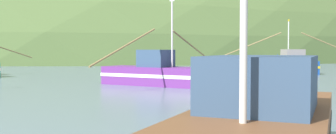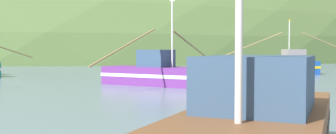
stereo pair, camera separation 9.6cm
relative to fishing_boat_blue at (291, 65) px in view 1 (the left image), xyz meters
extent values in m
ellipsoid|color=#47703D|center=(107.53, 159.88, -0.86)|extent=(124.89, 99.91, 72.27)
ellipsoid|color=#516B38|center=(-5.26, 99.20, -0.86)|extent=(198.23, 158.59, 72.67)
cube|color=#19479E|center=(0.01, 0.06, -0.19)|extent=(3.55, 9.35, 1.34)
cube|color=gold|center=(0.01, 0.06, -0.12)|extent=(3.59, 9.44, 0.24)
cone|color=#19479E|center=(0.60, 4.21, 0.83)|extent=(0.23, 0.23, 0.70)
cube|color=gray|center=(-0.06, -0.45, 1.08)|extent=(2.28, 2.27, 1.18)
cylinder|color=silver|center=(0.12, 0.84, 2.62)|extent=(0.12, 0.12, 4.28)
cube|color=gold|center=(0.12, 0.84, 4.89)|extent=(0.08, 0.36, 0.20)
cylinder|color=#997F4C|center=(-4.49, 0.70, 2.13)|extent=(6.78, 1.08, 2.80)
cylinder|color=#997F4C|center=(4.50, -0.58, 2.13)|extent=(6.78, 1.08, 2.80)
cylinder|color=#997F4C|center=(-29.82, 2.97, 1.68)|extent=(4.57, 3.63, 1.89)
cube|color=#334C6B|center=(-19.17, -32.78, 1.01)|extent=(3.06, 3.19, 1.03)
cube|color=#6B2D84|center=(-16.90, -12.77, -0.21)|extent=(8.38, 7.97, 1.29)
cube|color=white|center=(-16.90, -12.77, -0.15)|extent=(8.46, 8.05, 0.23)
cone|color=#6B2D84|center=(-13.82, -15.59, 0.78)|extent=(0.28, 0.28, 0.70)
cube|color=#334C6B|center=(-17.37, -12.34, 1.03)|extent=(2.83, 2.83, 1.20)
cylinder|color=silver|center=(-16.41, -13.22, 2.67)|extent=(0.12, 0.12, 4.48)
cube|color=white|center=(-16.41, -13.22, 5.03)|extent=(0.29, 0.27, 0.20)
cylinder|color=#997F4C|center=(-13.87, -9.47, 1.86)|extent=(4.47, 4.88, 2.37)
cylinder|color=#997F4C|center=(-19.92, -16.08, 1.86)|extent=(4.47, 4.88, 2.37)
camera|label=1|loc=(-22.56, -39.92, 1.65)|focal=42.90mm
camera|label=2|loc=(-22.47, -39.94, 1.65)|focal=42.90mm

